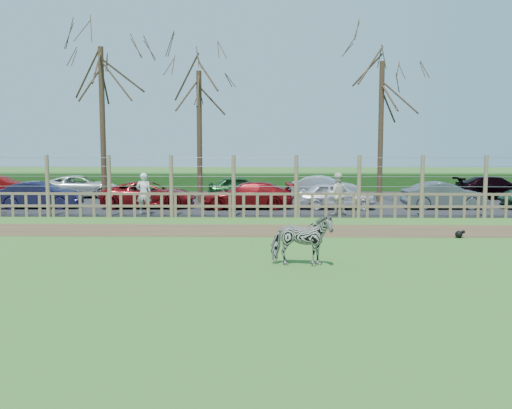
{
  "coord_description": "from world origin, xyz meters",
  "views": [
    {
      "loc": [
        1.33,
        -14.7,
        2.9
      ],
      "look_at": [
        1.0,
        2.5,
        1.1
      ],
      "focal_mm": 40.0,
      "sensor_mm": 36.0,
      "label": 1
    }
  ],
  "objects_px": {
    "car_8": "(81,186)",
    "car_13": "(495,188)",
    "crow": "(459,234)",
    "car_2": "(149,195)",
    "car_11": "(325,187)",
    "car_3": "(247,195)",
    "visitor_a": "(144,194)",
    "tree_mid": "(199,105)",
    "tree_right": "(382,97)",
    "zebra": "(301,240)",
    "car_4": "(336,196)",
    "car_1": "(40,195)",
    "car_5": "(444,195)",
    "tree_left": "(102,87)",
    "visitor_b": "(337,194)",
    "car_10": "(241,187)"
  },
  "relations": [
    {
      "from": "tree_right",
      "to": "visitor_b",
      "type": "xyz_separation_m",
      "value": [
        -2.8,
        -5.39,
        -4.34
      ]
    },
    {
      "from": "tree_mid",
      "to": "car_1",
      "type": "bearing_deg",
      "value": -159.27
    },
    {
      "from": "tree_left",
      "to": "car_4",
      "type": "relative_size",
      "value": 2.24
    },
    {
      "from": "zebra",
      "to": "visitor_b",
      "type": "xyz_separation_m",
      "value": [
        2.04,
        9.8,
        0.28
      ]
    },
    {
      "from": "tree_left",
      "to": "visitor_b",
      "type": "bearing_deg",
      "value": -19.96
    },
    {
      "from": "tree_right",
      "to": "car_10",
      "type": "bearing_deg",
      "value": 166.26
    },
    {
      "from": "car_11",
      "to": "visitor_a",
      "type": "bearing_deg",
      "value": 139.29
    },
    {
      "from": "car_2",
      "to": "car_11",
      "type": "height_order",
      "value": "same"
    },
    {
      "from": "crow",
      "to": "visitor_b",
      "type": "bearing_deg",
      "value": 119.69
    },
    {
      "from": "car_1",
      "to": "car_5",
      "type": "relative_size",
      "value": 1.0
    },
    {
      "from": "tree_right",
      "to": "car_5",
      "type": "xyz_separation_m",
      "value": [
        2.31,
        -3.0,
        -4.6
      ]
    },
    {
      "from": "zebra",
      "to": "car_13",
      "type": "relative_size",
      "value": 0.36
    },
    {
      "from": "visitor_a",
      "to": "car_2",
      "type": "relative_size",
      "value": 0.4
    },
    {
      "from": "visitor_b",
      "to": "car_2",
      "type": "bearing_deg",
      "value": -23.43
    },
    {
      "from": "tree_mid",
      "to": "car_3",
      "type": "bearing_deg",
      "value": -47.39
    },
    {
      "from": "tree_right",
      "to": "car_11",
      "type": "xyz_separation_m",
      "value": [
        -2.56,
        1.95,
        -4.6
      ]
    },
    {
      "from": "tree_left",
      "to": "tree_mid",
      "type": "bearing_deg",
      "value": 12.53
    },
    {
      "from": "crow",
      "to": "car_5",
      "type": "relative_size",
      "value": 0.08
    },
    {
      "from": "tree_mid",
      "to": "car_13",
      "type": "bearing_deg",
      "value": 8.47
    },
    {
      "from": "car_4",
      "to": "car_10",
      "type": "distance_m",
      "value": 6.68
    },
    {
      "from": "car_5",
      "to": "tree_right",
      "type": "bearing_deg",
      "value": 35.03
    },
    {
      "from": "car_3",
      "to": "car_5",
      "type": "distance_m",
      "value": 8.86
    },
    {
      "from": "car_2",
      "to": "car_11",
      "type": "xyz_separation_m",
      "value": [
        8.52,
        4.77,
        0.0
      ]
    },
    {
      "from": "crow",
      "to": "car_3",
      "type": "xyz_separation_m",
      "value": [
        -6.92,
        7.78,
        0.52
      ]
    },
    {
      "from": "car_4",
      "to": "car_8",
      "type": "height_order",
      "value": "same"
    },
    {
      "from": "crow",
      "to": "car_13",
      "type": "bearing_deg",
      "value": 64.32
    },
    {
      "from": "tree_mid",
      "to": "car_10",
      "type": "xyz_separation_m",
      "value": [
        1.92,
        2.23,
        -4.23
      ]
    },
    {
      "from": "car_8",
      "to": "crow",
      "type": "bearing_deg",
      "value": -136.93
    },
    {
      "from": "zebra",
      "to": "car_11",
      "type": "height_order",
      "value": "zebra"
    },
    {
      "from": "tree_mid",
      "to": "tree_right",
      "type": "relative_size",
      "value": 0.93
    },
    {
      "from": "car_5",
      "to": "car_11",
      "type": "bearing_deg",
      "value": 42.01
    },
    {
      "from": "car_13",
      "to": "car_11",
      "type": "bearing_deg",
      "value": 90.43
    },
    {
      "from": "tree_left",
      "to": "car_5",
      "type": "bearing_deg",
      "value": -5.44
    },
    {
      "from": "tree_left",
      "to": "car_5",
      "type": "distance_m",
      "value": 16.64
    },
    {
      "from": "zebra",
      "to": "car_1",
      "type": "bearing_deg",
      "value": 46.0
    },
    {
      "from": "tree_right",
      "to": "car_10",
      "type": "height_order",
      "value": "tree_right"
    },
    {
      "from": "zebra",
      "to": "tree_mid",
      "type": "bearing_deg",
      "value": 19.07
    },
    {
      "from": "visitor_a",
      "to": "car_11",
      "type": "bearing_deg",
      "value": -141.16
    },
    {
      "from": "car_8",
      "to": "car_10",
      "type": "relative_size",
      "value": 1.23
    },
    {
      "from": "car_5",
      "to": "car_13",
      "type": "xyz_separation_m",
      "value": [
        4.19,
        4.81,
        0.0
      ]
    },
    {
      "from": "tree_left",
      "to": "tree_mid",
      "type": "height_order",
      "value": "tree_left"
    },
    {
      "from": "tree_mid",
      "to": "car_10",
      "type": "distance_m",
      "value": 5.15
    },
    {
      "from": "visitor_a",
      "to": "car_11",
      "type": "relative_size",
      "value": 0.47
    },
    {
      "from": "car_4",
      "to": "tree_mid",
      "type": "bearing_deg",
      "value": 67.53
    },
    {
      "from": "tree_mid",
      "to": "car_3",
      "type": "distance_m",
      "value": 5.56
    },
    {
      "from": "crow",
      "to": "car_8",
      "type": "xyz_separation_m",
      "value": [
        -16.23,
        13.16,
        0.52
      ]
    },
    {
      "from": "car_2",
      "to": "visitor_a",
      "type": "bearing_deg",
      "value": -174.03
    },
    {
      "from": "car_2",
      "to": "car_13",
      "type": "xyz_separation_m",
      "value": [
        17.57,
        4.63,
        0.0
      ]
    },
    {
      "from": "visitor_b",
      "to": "car_1",
      "type": "xyz_separation_m",
      "value": [
        -13.17,
        2.25,
        -0.26
      ]
    },
    {
      "from": "car_8",
      "to": "car_13",
      "type": "height_order",
      "value": "same"
    }
  ]
}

